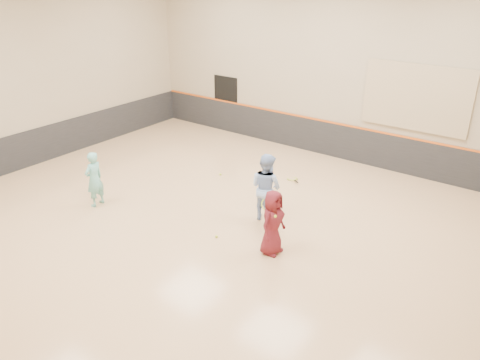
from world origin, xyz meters
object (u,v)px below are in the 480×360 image
Objects in this scene: young_man at (273,223)px; girl at (94,179)px; spare_racket at (292,177)px; instructor at (266,187)px.

girl is at bearing 99.27° from young_man.
girl reaches higher than spare_racket.
instructor is 2.81m from spare_racket.
young_man is (5.21, 0.90, 0.00)m from girl.
girl is 5.29m from young_man.
instructor is at bearing 38.38° from young_man.
young_man is at bearing 94.48° from girl.
instructor reaches higher than young_man.
young_man is at bearing -65.84° from spare_racket.
spare_racket is at bearing 23.59° from young_man.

